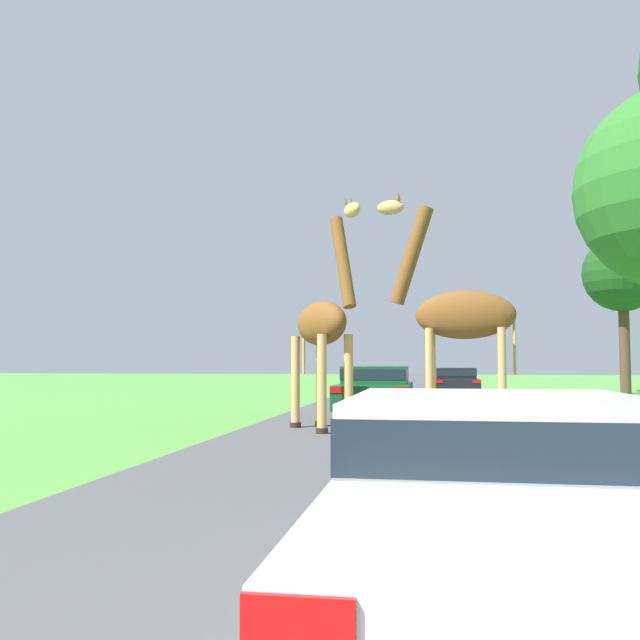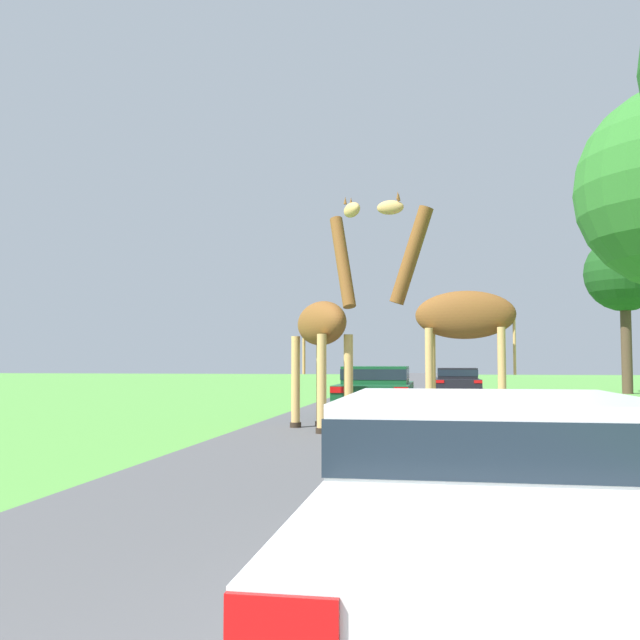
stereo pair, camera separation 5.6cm
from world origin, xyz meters
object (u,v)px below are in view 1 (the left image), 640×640
object	(u,v)px
car_queue_left	(456,381)
giraffe_near_road	(323,328)
car_lead_maroon	(497,494)
tree_left_edge	(623,274)
car_queue_right	(376,389)
giraffe_companion	(457,315)

from	to	relation	value
car_queue_left	giraffe_near_road	bearing A→B (deg)	-102.36
car_lead_maroon	tree_left_edge	xyz separation A→B (m)	(8.62, 29.35, 4.93)
car_lead_maroon	giraffe_near_road	bearing A→B (deg)	104.65
car_lead_maroon	tree_left_edge	bearing A→B (deg)	73.63
giraffe_near_road	car_queue_right	world-z (taller)	giraffe_near_road
giraffe_near_road	car_queue_left	size ratio (longest dim) A/B	1.10
car_queue_left	giraffe_companion	bearing A→B (deg)	-91.88
giraffe_near_road	tree_left_edge	size ratio (longest dim) A/B	0.65
giraffe_companion	car_queue_right	world-z (taller)	giraffe_companion
car_queue_right	giraffe_companion	bearing A→B (deg)	-67.14
giraffe_companion	car_lead_maroon	xyz separation A→B (m)	(-0.15, -9.51, -1.74)
giraffe_near_road	giraffe_companion	world-z (taller)	giraffe_companion
car_lead_maroon	car_queue_left	bearing A→B (deg)	88.47
giraffe_near_road	giraffe_companion	distance (m)	3.03
car_queue_right	tree_left_edge	size ratio (longest dim) A/B	0.59
car_queue_left	car_queue_right	bearing A→B (deg)	-102.40
giraffe_companion	car_queue_left	xyz separation A→B (m)	(0.54, 16.54, -1.77)
car_lead_maroon	car_queue_right	world-z (taller)	car_queue_right
giraffe_near_road	car_queue_left	bearing A→B (deg)	-136.48
car_queue_left	tree_left_edge	size ratio (longest dim) A/B	0.59
giraffe_companion	car_queue_left	size ratio (longest dim) A/B	1.13
giraffe_near_road	tree_left_edge	distance (m)	22.32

